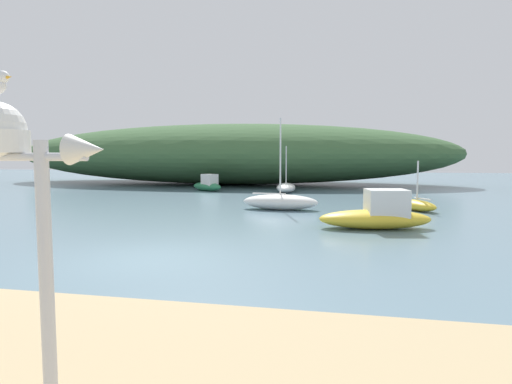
# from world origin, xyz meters

# --- Properties ---
(ground_plane) EXTENTS (120.00, 120.00, 0.00)m
(ground_plane) POSITION_xyz_m (0.00, 0.00, 0.00)
(ground_plane) COLOR slate
(distant_hill) EXTENTS (41.91, 14.24, 5.53)m
(distant_hill) POSITION_xyz_m (-5.89, 28.90, 2.76)
(distant_hill) COLOR #3D6038
(distant_hill) RESTS_ON ground
(mast_structure) EXTENTS (1.28, 0.53, 2.93)m
(mast_structure) POSITION_xyz_m (2.25, -7.01, 2.62)
(mast_structure) COLOR silver
(mast_structure) RESTS_ON beach_sand
(motorboat_off_point) EXTENTS (3.12, 2.59, 1.27)m
(motorboat_off_point) POSITION_xyz_m (-4.99, 20.62, 0.46)
(motorboat_off_point) COLOR #287A4C
(motorboat_off_point) RESTS_ON ground
(sailboat_west_reach) EXTENTS (2.08, 2.63, 2.40)m
(sailboat_west_reach) POSITION_xyz_m (8.48, 11.61, 0.27)
(sailboat_west_reach) COLOR gold
(sailboat_west_reach) RESTS_ON ground
(motorboat_by_sandbar) EXTENTS (4.26, 2.18, 1.43)m
(motorboat_by_sandbar) POSITION_xyz_m (6.26, 5.95, 0.52)
(motorboat_by_sandbar) COLOR gold
(motorboat_by_sandbar) RESTS_ON ground
(sailboat_far_left) EXTENTS (3.77, 1.53, 4.47)m
(sailboat_far_left) POSITION_xyz_m (1.96, 10.65, 0.39)
(sailboat_far_left) COLOR white
(sailboat_far_left) RESTS_ON ground
(sailboat_far_right) EXTENTS (1.72, 3.70, 3.33)m
(sailboat_far_right) POSITION_xyz_m (0.91, 20.69, 0.34)
(sailboat_far_right) COLOR white
(sailboat_far_right) RESTS_ON ground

